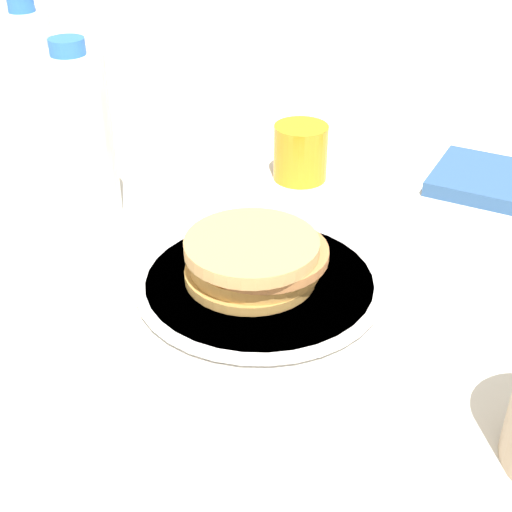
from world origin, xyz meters
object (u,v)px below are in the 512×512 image
Objects in this scene: water_bottle_mid at (81,142)px; juice_glass at (300,152)px; pancake_stack at (254,258)px; water_bottle_far at (39,109)px; plate at (256,282)px.

juice_glass is at bearing 145.50° from water_bottle_mid.
water_bottle_far is (-0.05, -0.34, 0.09)m from pancake_stack.
pancake_stack is (-0.00, -0.00, 0.03)m from plate.
plate is at bearing 89.45° from pancake_stack.
plate is 0.27m from water_bottle_mid.
juice_glass is at bearing 129.81° from water_bottle_far.
water_bottle_far is (0.22, -0.26, 0.08)m from juice_glass.
water_bottle_mid reaches higher than plate.
water_bottle_mid is 0.89× the size of water_bottle_far.
pancake_stack is at bearing -90.55° from plate.
pancake_stack is 0.26m from water_bottle_mid.
pancake_stack is 0.59× the size of water_bottle_far.
juice_glass is 0.30× the size of water_bottle_far.
water_bottle_mid is (-0.02, -0.25, 0.07)m from pancake_stack.
water_bottle_far is (-0.03, -0.09, 0.01)m from water_bottle_mid.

